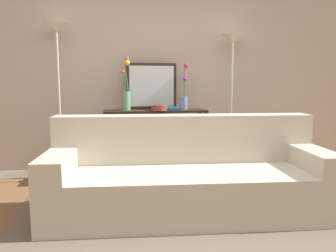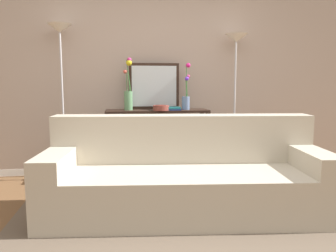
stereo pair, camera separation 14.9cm
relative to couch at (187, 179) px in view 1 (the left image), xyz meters
The scene contains 13 objects.
ground_plane 0.68m from the couch, 98.38° to the right, with size 16.00×16.00×0.02m, color brown.
back_wall 1.89m from the couch, 93.23° to the left, with size 12.00×0.15×2.80m.
area_rug 0.35m from the couch, 92.13° to the right, with size 3.07×1.93×0.01m.
couch is the anchor object (origin of this frame).
console_table 1.21m from the couch, 96.32° to the left, with size 1.27×0.35×0.86m.
floor_lamp_left 2.12m from the couch, 135.82° to the left, with size 0.28×0.28×1.88m.
floor_lamp_right 1.89m from the couch, 54.29° to the left, with size 0.28×0.28×1.81m.
wall_mirror 1.57m from the couch, 96.61° to the left, with size 0.64×0.02×0.58m.
vase_tall_flowers 1.48m from the couch, 112.23° to the left, with size 0.11×0.12×0.63m.
vase_short_flowers 1.36m from the couch, 78.66° to the left, with size 0.10×0.11×0.57m.
fruit_bowl 1.21m from the couch, 95.06° to the left, with size 0.20×0.20×0.06m.
book_stack 1.22m from the couch, 87.68° to the left, with size 0.21×0.14×0.04m.
book_row_under_console 1.28m from the couch, 110.93° to the left, with size 0.40×0.17×0.13m.
Camera 1 is at (-0.62, -2.29, 1.19)m, focal length 35.33 mm.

